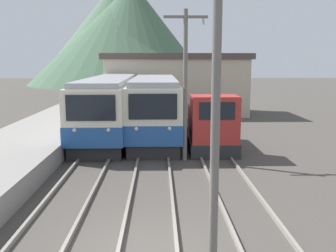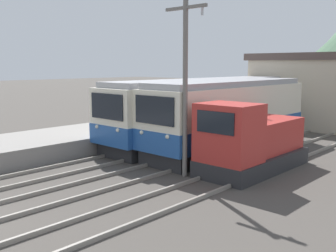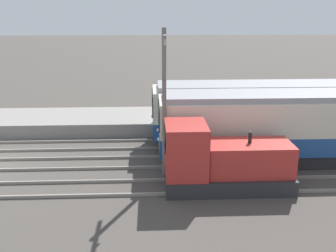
{
  "view_description": "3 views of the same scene",
  "coord_description": "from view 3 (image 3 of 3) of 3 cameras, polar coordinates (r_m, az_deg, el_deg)",
  "views": [
    {
      "loc": [
        0.5,
        -9.02,
        4.67
      ],
      "look_at": [
        0.93,
        10.4,
        1.45
      ],
      "focal_mm": 42.0,
      "sensor_mm": 36.0,
      "label": 1
    },
    {
      "loc": [
        11.75,
        -2.59,
        4.47
      ],
      "look_at": [
        -0.47,
        10.5,
        1.68
      ],
      "focal_mm": 42.0,
      "sensor_mm": 36.0,
      "label": 2
    },
    {
      "loc": [
        19.31,
        8.53,
        7.79
      ],
      "look_at": [
        -0.31,
        9.43,
        1.86
      ],
      "focal_mm": 42.0,
      "sensor_mm": 36.0,
      "label": 3
    }
  ],
  "objects": [
    {
      "name": "shunting_locomotive",
      "position": [
        17.68,
        7.76,
        -5.24
      ],
      "size": [
        2.4,
        5.68,
        3.0
      ],
      "color": "#28282B",
      "rests_on": "ground"
    },
    {
      "name": "track_left",
      "position": [
        24.75,
        -22.65,
        -2.74
      ],
      "size": [
        1.54,
        60.0,
        0.14
      ],
      "color": "gray",
      "rests_on": "ground"
    },
    {
      "name": "platform_left",
      "position": [
        27.93,
        -20.29,
        0.47
      ],
      "size": [
        4.5,
        54.0,
        0.89
      ],
      "primitive_type": "cube",
      "color": "gray",
      "rests_on": "ground"
    },
    {
      "name": "catenary_mast_mid",
      "position": [
        18.06,
        -0.55,
        4.05
      ],
      "size": [
        2.0,
        0.2,
        6.98
      ],
      "color": "slate",
      "rests_on": "ground"
    },
    {
      "name": "commuter_train_left",
      "position": [
        23.96,
        15.8,
        1.41
      ],
      "size": [
        2.84,
        14.95,
        3.66
      ],
      "color": "#28282B",
      "rests_on": "ground"
    },
    {
      "name": "commuter_train_center",
      "position": [
        20.91,
        13.95,
        -0.62
      ],
      "size": [
        2.84,
        11.14,
        3.68
      ],
      "color": "#28282B",
      "rests_on": "ground"
    }
  ]
}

